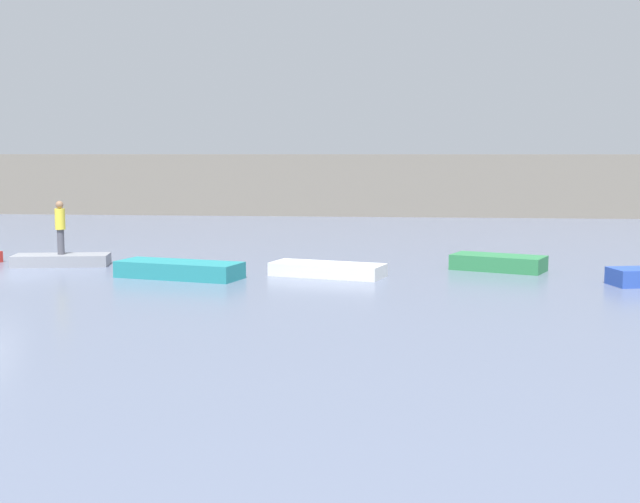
% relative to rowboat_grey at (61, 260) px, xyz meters
% --- Properties ---
extents(embankment_wall, '(80.00, 1.20, 3.52)m').
position_rel_rowboat_grey_xyz_m(embankment_wall, '(-1.55, 22.57, 1.58)').
color(embankment_wall, gray).
rests_on(embankment_wall, ground_plane).
extents(rowboat_grey, '(3.15, 1.65, 0.37)m').
position_rel_rowboat_grey_xyz_m(rowboat_grey, '(0.00, 0.00, 0.00)').
color(rowboat_grey, gray).
rests_on(rowboat_grey, ground_plane).
extents(rowboat_teal, '(3.87, 2.16, 0.48)m').
position_rel_rowboat_grey_xyz_m(rowboat_teal, '(4.49, -2.25, 0.06)').
color(rowboat_teal, teal).
rests_on(rowboat_teal, ground_plane).
extents(rowboat_white, '(3.53, 2.08, 0.39)m').
position_rel_rowboat_grey_xyz_m(rowboat_white, '(8.74, -1.47, 0.01)').
color(rowboat_white, white).
rests_on(rowboat_white, ground_plane).
extents(rowboat_green, '(3.05, 2.22, 0.47)m').
position_rel_rowboat_grey_xyz_m(rowboat_green, '(13.88, 0.31, 0.05)').
color(rowboat_green, '#2D7F47').
rests_on(rowboat_green, ground_plane).
extents(person_yellow_shirt, '(0.32, 0.32, 1.72)m').
position_rel_rowboat_grey_xyz_m(person_yellow_shirt, '(-0.00, 0.00, 1.14)').
color(person_yellow_shirt, '#4C4C56').
rests_on(person_yellow_shirt, rowboat_grey).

